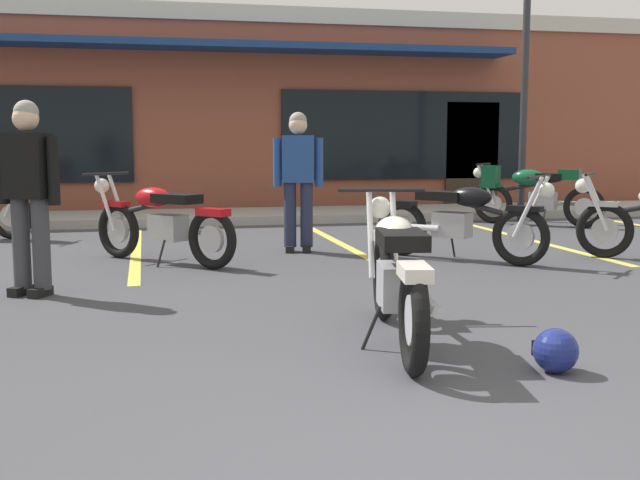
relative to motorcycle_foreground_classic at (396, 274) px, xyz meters
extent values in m
plane|color=#3D3D42|center=(-0.42, 1.40, -0.46)|extent=(80.00, 80.00, 0.00)
cube|color=#A8A59E|center=(-0.42, 8.49, -0.39)|extent=(22.00, 1.80, 0.14)
cube|color=brown|center=(-0.42, 12.61, 1.45)|extent=(18.91, 5.29, 3.82)
cube|color=beige|center=(-0.42, 9.93, 3.20)|extent=(18.91, 0.06, 0.30)
cube|color=black|center=(3.36, 9.92, 0.99)|extent=(4.84, 0.06, 1.70)
cube|color=#33281E|center=(4.78, 9.92, 0.59)|extent=(1.10, 0.06, 2.10)
cube|color=navy|center=(-0.42, 9.51, 2.55)|extent=(11.34, 0.90, 0.12)
cube|color=#DBCC4C|center=(-1.72, 4.89, -0.46)|extent=(0.12, 4.80, 0.01)
cube|color=#DBCC4C|center=(0.88, 4.89, -0.46)|extent=(0.12, 4.80, 0.01)
cube|color=#DBCC4C|center=(3.49, 4.89, -0.46)|extent=(0.12, 4.80, 0.01)
torus|color=black|center=(-0.13, -0.73, -0.14)|extent=(0.21, 0.65, 0.64)
cylinder|color=#B7B7BC|center=(-0.13, -0.73, -0.14)|extent=(0.11, 0.29, 0.29)
torus|color=black|center=(0.12, 0.69, -0.14)|extent=(0.21, 0.65, 0.64)
cylinder|color=#B7B7BC|center=(0.12, 0.69, -0.14)|extent=(0.11, 0.29, 0.29)
cylinder|color=silver|center=(0.05, 0.80, 0.18)|extent=(0.10, 0.33, 0.66)
cylinder|color=silver|center=(0.23, 0.77, 0.18)|extent=(0.10, 0.33, 0.66)
cylinder|color=black|center=(0.15, 0.86, 0.50)|extent=(0.66, 0.15, 0.03)
sphere|color=silver|center=(0.17, 0.94, 0.36)|extent=(0.20, 0.20, 0.17)
cube|color=beige|center=(0.13, 0.73, 0.16)|extent=(0.20, 0.38, 0.06)
cube|color=#9E9EA3|center=(-0.02, -0.10, -0.06)|extent=(0.31, 0.44, 0.28)
cylinder|color=silver|center=(0.05, -0.49, -0.10)|extent=(0.17, 0.55, 0.07)
cylinder|color=black|center=(0.02, 0.10, 0.18)|extent=(0.23, 0.94, 0.26)
ellipsoid|color=beige|center=(0.02, 0.12, 0.26)|extent=(0.34, 0.52, 0.22)
cube|color=black|center=(-0.05, -0.24, 0.26)|extent=(0.37, 0.56, 0.10)
cube|color=beige|center=(-0.14, -0.75, 0.14)|extent=(0.22, 0.38, 0.08)
cylinder|color=black|center=(-0.21, -0.14, -0.32)|extent=(0.14, 0.05, 0.29)
torus|color=black|center=(-3.39, 6.51, -0.14)|extent=(0.64, 0.31, 0.64)
cylinder|color=#B7B7BC|center=(-3.39, 6.51, -0.14)|extent=(0.29, 0.15, 0.29)
cylinder|color=silver|center=(-3.26, 6.56, 0.18)|extent=(0.32, 0.15, 0.66)
cylinder|color=silver|center=(-3.32, 6.39, 0.18)|extent=(0.32, 0.15, 0.66)
cylinder|color=black|center=(-3.22, 6.45, 0.50)|extent=(0.25, 0.63, 0.03)
sphere|color=silver|center=(-3.14, 6.42, 0.36)|extent=(0.22, 0.22, 0.17)
cube|color=maroon|center=(-3.35, 6.50, 0.16)|extent=(0.39, 0.25, 0.06)
cube|color=maroon|center=(-3.34, 6.49, 0.30)|extent=(0.32, 0.34, 0.36)
torus|color=black|center=(-0.93, 3.32, -0.14)|extent=(0.51, 0.54, 0.64)
cylinder|color=#B7B7BC|center=(-0.93, 3.32, -0.14)|extent=(0.24, 0.25, 0.29)
torus|color=black|center=(-1.91, 4.38, -0.14)|extent=(0.51, 0.54, 0.64)
cylinder|color=#B7B7BC|center=(-1.91, 4.38, -0.14)|extent=(0.24, 0.25, 0.29)
cylinder|color=silver|center=(-2.04, 4.39, 0.18)|extent=(0.25, 0.27, 0.66)
cylinder|color=silver|center=(-1.91, 4.51, 0.18)|extent=(0.25, 0.27, 0.66)
cylinder|color=black|center=(-2.03, 4.51, 0.50)|extent=(0.51, 0.47, 0.03)
sphere|color=silver|center=(-2.08, 4.57, 0.36)|extent=(0.24, 0.24, 0.17)
cube|color=#B70F14|center=(-1.93, 4.41, 0.16)|extent=(0.35, 0.36, 0.06)
cube|color=#9E9EA3|center=(-1.36, 3.79, -0.06)|extent=(0.45, 0.46, 0.28)
cylinder|color=silver|center=(-1.01, 3.62, -0.10)|extent=(0.42, 0.45, 0.07)
cylinder|color=black|center=(-1.50, 3.94, 0.18)|extent=(0.68, 0.73, 0.26)
ellipsoid|color=#B70F14|center=(-1.51, 3.95, 0.26)|extent=(0.52, 0.53, 0.22)
cube|color=black|center=(-1.27, 3.69, 0.26)|extent=(0.56, 0.57, 0.10)
cube|color=#B70F14|center=(-0.92, 3.31, 0.14)|extent=(0.36, 0.37, 0.08)
cylinder|color=black|center=(-1.45, 3.62, -0.32)|extent=(0.12, 0.11, 0.29)
torus|color=black|center=(5.01, 6.10, -0.14)|extent=(0.54, 0.50, 0.64)
cylinder|color=#B7B7BC|center=(5.01, 6.10, -0.14)|extent=(0.25, 0.24, 0.29)
torus|color=black|center=(3.94, 7.07, -0.14)|extent=(0.54, 0.50, 0.64)
cylinder|color=#B7B7BC|center=(3.94, 7.07, -0.14)|extent=(0.25, 0.24, 0.29)
cylinder|color=silver|center=(3.81, 7.07, 0.18)|extent=(0.27, 0.25, 0.66)
cylinder|color=silver|center=(3.93, 7.20, 0.18)|extent=(0.27, 0.25, 0.66)
cylinder|color=black|center=(3.81, 7.19, 0.50)|extent=(0.47, 0.51, 0.03)
sphere|color=silver|center=(3.75, 7.24, 0.36)|extent=(0.24, 0.24, 0.17)
cube|color=#0F4C2D|center=(3.91, 7.10, 0.16)|extent=(0.36, 0.35, 0.06)
cube|color=#9E9EA3|center=(4.53, 6.53, -0.06)|extent=(0.46, 0.45, 0.28)
cylinder|color=silver|center=(4.90, 6.39, -0.10)|extent=(0.45, 0.42, 0.07)
cylinder|color=black|center=(4.39, 6.67, 0.18)|extent=(0.74, 0.68, 0.26)
ellipsoid|color=#0F4C2D|center=(4.36, 6.69, 0.30)|extent=(0.59, 0.57, 0.26)
cube|color=#0F4C2D|center=(3.91, 7.10, 0.30)|extent=(0.37, 0.37, 0.36)
cube|color=black|center=(4.61, 6.46, 0.32)|extent=(0.46, 0.45, 0.10)
cube|color=#0F4C2D|center=(4.83, 6.26, 0.36)|extent=(0.37, 0.36, 0.16)
cylinder|color=black|center=(4.46, 6.35, -0.32)|extent=(0.11, 0.12, 0.29)
torus|color=black|center=(3.52, 3.18, -0.14)|extent=(0.55, 0.49, 0.64)
cylinder|color=#B7B7BC|center=(3.52, 3.18, -0.14)|extent=(0.26, 0.23, 0.29)
cylinder|color=silver|center=(3.39, 3.18, 0.18)|extent=(0.28, 0.24, 0.66)
cylinder|color=silver|center=(3.50, 3.31, 0.18)|extent=(0.28, 0.24, 0.66)
cylinder|color=black|center=(3.39, 3.30, 0.50)|extent=(0.45, 0.53, 0.03)
sphere|color=silver|center=(3.32, 3.35, 0.36)|extent=(0.24, 0.24, 0.17)
cube|color=silver|center=(3.49, 3.21, 0.16)|extent=(0.37, 0.34, 0.06)
torus|color=black|center=(1.32, 3.87, -0.14)|extent=(0.51, 0.54, 0.64)
cylinder|color=#B7B7BC|center=(1.32, 3.87, -0.14)|extent=(0.24, 0.25, 0.29)
torus|color=black|center=(2.30, 2.82, -0.14)|extent=(0.51, 0.54, 0.64)
cylinder|color=#B7B7BC|center=(2.30, 2.82, -0.14)|extent=(0.24, 0.25, 0.29)
cylinder|color=silver|center=(2.44, 2.81, 0.18)|extent=(0.25, 0.27, 0.66)
cylinder|color=silver|center=(2.31, 2.69, 0.18)|extent=(0.25, 0.27, 0.66)
cylinder|color=black|center=(2.43, 2.69, 0.50)|extent=(0.50, 0.47, 0.03)
sphere|color=silver|center=(2.48, 2.63, 0.36)|extent=(0.24, 0.24, 0.17)
cube|color=black|center=(2.33, 2.79, 0.16)|extent=(0.35, 0.36, 0.06)
cube|color=#9E9EA3|center=(1.76, 3.41, -0.06)|extent=(0.45, 0.46, 0.28)
cylinder|color=silver|center=(1.40, 3.58, -0.10)|extent=(0.43, 0.45, 0.07)
cylinder|color=black|center=(1.89, 3.26, 0.18)|extent=(0.69, 0.73, 0.26)
ellipsoid|color=black|center=(1.91, 3.24, 0.26)|extent=(0.52, 0.53, 0.22)
cube|color=black|center=(1.66, 3.51, 0.26)|extent=(0.56, 0.57, 0.10)
cube|color=black|center=(1.31, 3.89, 0.14)|extent=(0.36, 0.37, 0.08)
cylinder|color=black|center=(1.84, 3.58, -0.32)|extent=(0.11, 0.11, 0.29)
cube|color=black|center=(0.29, 4.38, -0.42)|extent=(0.15, 0.26, 0.08)
cube|color=black|center=(0.09, 4.43, -0.42)|extent=(0.15, 0.26, 0.08)
cylinder|color=#232842|center=(0.30, 4.42, 0.00)|extent=(0.18, 0.18, 0.80)
cylinder|color=#232842|center=(0.10, 4.47, 0.00)|extent=(0.18, 0.18, 0.80)
cube|color=#23478C|center=(0.20, 4.44, 0.66)|extent=(0.42, 0.29, 0.56)
cylinder|color=#23478C|center=(0.45, 4.39, 0.62)|extent=(0.12, 0.12, 0.58)
cylinder|color=#23478C|center=(-0.04, 4.50, 0.62)|extent=(0.12, 0.12, 0.58)
sphere|color=beige|center=(0.20, 4.44, 1.06)|extent=(0.26, 0.26, 0.22)
sphere|color=gray|center=(0.20, 4.45, 1.11)|extent=(0.25, 0.25, 0.21)
cube|color=black|center=(-2.50, 2.16, -0.42)|extent=(0.20, 0.26, 0.08)
cube|color=black|center=(-2.68, 2.26, -0.42)|extent=(0.20, 0.26, 0.08)
cylinder|color=#38383D|center=(-2.48, 2.20, 0.00)|extent=(0.20, 0.20, 0.80)
cylinder|color=#38383D|center=(-2.66, 2.29, 0.00)|extent=(0.20, 0.20, 0.80)
cube|color=black|center=(-2.57, 2.25, 0.66)|extent=(0.44, 0.38, 0.56)
cylinder|color=black|center=(-2.35, 2.13, 0.62)|extent=(0.14, 0.14, 0.58)
cylinder|color=black|center=(-2.79, 2.37, 0.62)|extent=(0.14, 0.14, 0.58)
sphere|color=beige|center=(-2.57, 2.25, 1.06)|extent=(0.30, 0.30, 0.22)
sphere|color=gray|center=(-2.57, 2.26, 1.11)|extent=(0.28, 0.28, 0.21)
sphere|color=navy|center=(0.68, -0.87, -0.33)|extent=(0.26, 0.26, 0.26)
cube|color=black|center=(0.68, -0.76, -0.34)|extent=(0.18, 0.03, 0.09)
cylinder|color=#2D2D33|center=(4.59, 7.39, 2.13)|extent=(0.12, 0.12, 5.18)
camera|label=1|loc=(-1.60, -4.92, 0.86)|focal=44.59mm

